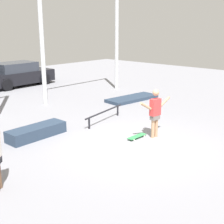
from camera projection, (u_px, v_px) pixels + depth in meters
name	position (u px, v px, depth m)	size (l,w,h in m)	color
ground_plane	(134.00, 144.00, 9.75)	(36.00, 36.00, 0.00)	gray
skateboarder	(155.00, 111.00, 10.11)	(1.37, 0.28, 1.61)	tan
skateboard	(137.00, 136.00, 10.23)	(0.78, 0.27, 0.08)	#338C4C
grind_box	(37.00, 132.00, 10.30)	(2.01, 0.66, 0.38)	#28384C
manual_pad	(132.00, 98.00, 15.47)	(2.78, 1.01, 0.15)	#28384C
grind_rail	(104.00, 113.00, 11.92)	(2.40, 0.50, 0.44)	black
canopy_support_right	(83.00, 24.00, 15.45)	(5.25, 0.20, 6.08)	silver
parked_car_black	(17.00, 75.00, 18.88)	(4.30, 2.01, 1.44)	black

